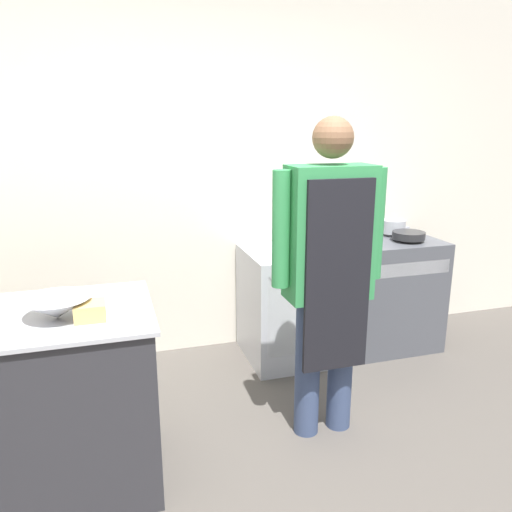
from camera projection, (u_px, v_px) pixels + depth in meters
name	position (u px, v px, depth m)	size (l,w,h in m)	color
wall_back	(214.00, 175.00, 3.70)	(8.00, 0.05, 2.70)	silver
prep_counter	(47.00, 402.00, 2.36)	(1.03, 0.73, 0.89)	#2D2D33
stove	(376.00, 293.00, 3.92)	(0.89, 0.61, 0.88)	#4C4F56
fridge_unit	(286.00, 305.00, 3.71)	(0.59, 0.65, 0.83)	silver
person_cook	(329.00, 263.00, 2.65)	(0.63, 0.24, 1.76)	#38476B
mixing_bowl	(57.00, 308.00, 2.20)	(0.31, 0.31, 0.09)	#B2B5BC
plastic_tub	(90.00, 311.00, 2.18)	(0.13, 0.13, 0.08)	#D8B266
stock_pot	(350.00, 221.00, 3.81)	(0.26, 0.26, 0.23)	#B2B5BC
saute_pan	(409.00, 235.00, 3.74)	(0.24, 0.24, 0.05)	#262628
sauce_pot	(393.00, 226.00, 3.94)	(0.19, 0.19, 0.10)	#B2B5BC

